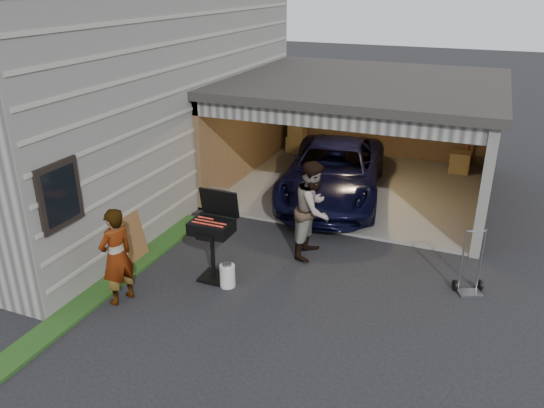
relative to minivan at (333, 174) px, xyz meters
The scene contains 11 objects.
ground 5.42m from the minivan, 93.89° to the right, with size 80.00×80.00×0.00m, color black.
house 6.82m from the minivan, 167.91° to the right, with size 7.00×11.00×5.50m, color #474744.
groundcover_strip 6.91m from the minivan, 112.34° to the right, with size 0.50×8.00×0.06m, color #193814.
garage 1.89m from the minivan, 74.48° to the left, with size 6.80×6.30×2.90m.
minivan is the anchor object (origin of this frame).
woman 6.23m from the minivan, 109.78° to the right, with size 0.64×0.42×1.75m, color #ACC8D9.
man 3.01m from the minivan, 81.64° to the right, with size 0.97×0.75×1.99m, color #4D321E.
bbq_grill 4.66m from the minivan, 101.97° to the right, with size 0.76×0.66×1.68m.
propane_tank 4.79m from the minivan, 97.27° to the right, with size 0.28×0.28×0.42m, color silver.
plywood_panel 5.45m from the minivan, 120.53° to the right, with size 0.04×0.90×1.00m, color brown.
hand_truck 4.81m from the minivan, 42.93° to the right, with size 0.56×0.51×1.22m.
Camera 1 is at (3.70, -6.81, 5.21)m, focal length 35.00 mm.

